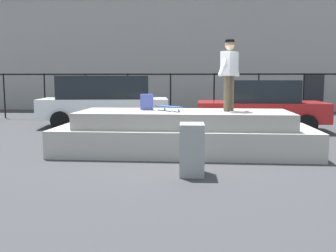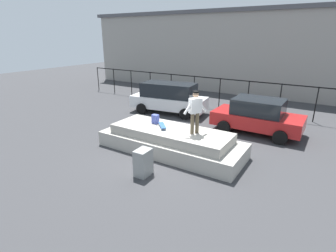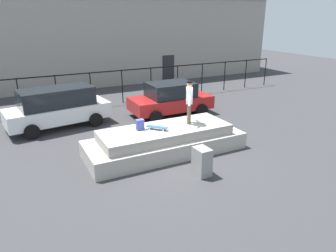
{
  "view_description": "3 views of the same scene",
  "coord_description": "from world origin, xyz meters",
  "px_view_note": "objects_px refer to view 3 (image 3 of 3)",
  "views": [
    {
      "loc": [
        0.36,
        -8.98,
        1.75
      ],
      "look_at": [
        -0.51,
        1.42,
        0.48
      ],
      "focal_mm": 41.86,
      "sensor_mm": 36.0,
      "label": 1
    },
    {
      "loc": [
        5.19,
        -8.3,
        4.57
      ],
      "look_at": [
        -0.58,
        0.88,
        0.8
      ],
      "focal_mm": 28.11,
      "sensor_mm": 36.0,
      "label": 2
    },
    {
      "loc": [
        -4.97,
        -9.65,
        4.96
      ],
      "look_at": [
        0.35,
        0.73,
        0.82
      ],
      "focal_mm": 33.63,
      "sensor_mm": 36.0,
      "label": 3
    }
  ],
  "objects_px": {
    "car_white_hatchback_near": "(58,107)",
    "car_red_sedan_mid": "(171,99)",
    "backpack": "(140,125)",
    "skateboarder": "(189,99)",
    "skateboard": "(157,127)",
    "utility_box": "(202,162)"
  },
  "relations": [
    {
      "from": "backpack",
      "to": "car_red_sedan_mid",
      "type": "bearing_deg",
      "value": -124.75
    },
    {
      "from": "car_white_hatchback_near",
      "to": "skateboarder",
      "type": "bearing_deg",
      "value": -48.97
    },
    {
      "from": "skateboard",
      "to": "car_red_sedan_mid",
      "type": "bearing_deg",
      "value": 56.87
    },
    {
      "from": "car_red_sedan_mid",
      "to": "utility_box",
      "type": "relative_size",
      "value": 4.47
    },
    {
      "from": "backpack",
      "to": "car_red_sedan_mid",
      "type": "xyz_separation_m",
      "value": [
        3.31,
        3.92,
        -0.32
      ]
    },
    {
      "from": "skateboard",
      "to": "backpack",
      "type": "bearing_deg",
      "value": 151.32
    },
    {
      "from": "skateboard",
      "to": "car_red_sedan_mid",
      "type": "height_order",
      "value": "car_red_sedan_mid"
    },
    {
      "from": "backpack",
      "to": "utility_box",
      "type": "bearing_deg",
      "value": 121.01
    },
    {
      "from": "car_red_sedan_mid",
      "to": "skateboarder",
      "type": "bearing_deg",
      "value": -108.2
    },
    {
      "from": "skateboarder",
      "to": "skateboard",
      "type": "relative_size",
      "value": 2.25
    },
    {
      "from": "car_red_sedan_mid",
      "to": "car_white_hatchback_near",
      "type": "bearing_deg",
      "value": 173.15
    },
    {
      "from": "car_white_hatchback_near",
      "to": "car_red_sedan_mid",
      "type": "distance_m",
      "value": 5.54
    },
    {
      "from": "skateboarder",
      "to": "car_white_hatchback_near",
      "type": "relative_size",
      "value": 0.35
    },
    {
      "from": "skateboarder",
      "to": "backpack",
      "type": "xyz_separation_m",
      "value": [
        -1.96,
        0.19,
        -0.76
      ]
    },
    {
      "from": "car_white_hatchback_near",
      "to": "car_red_sedan_mid",
      "type": "xyz_separation_m",
      "value": [
        5.5,
        -0.66,
        -0.11
      ]
    },
    {
      "from": "car_white_hatchback_near",
      "to": "backpack",
      "type": "bearing_deg",
      "value": -64.41
    },
    {
      "from": "car_red_sedan_mid",
      "to": "backpack",
      "type": "bearing_deg",
      "value": -130.15
    },
    {
      "from": "skateboarder",
      "to": "car_white_hatchback_near",
      "type": "height_order",
      "value": "skateboarder"
    },
    {
      "from": "skateboard",
      "to": "car_red_sedan_mid",
      "type": "distance_m",
      "value": 5.05
    },
    {
      "from": "skateboarder",
      "to": "car_red_sedan_mid",
      "type": "bearing_deg",
      "value": 71.8
    },
    {
      "from": "skateboarder",
      "to": "utility_box",
      "type": "bearing_deg",
      "value": -110.02
    },
    {
      "from": "skateboard",
      "to": "utility_box",
      "type": "xyz_separation_m",
      "value": [
        0.6,
        -2.1,
        -0.62
      ]
    }
  ]
}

